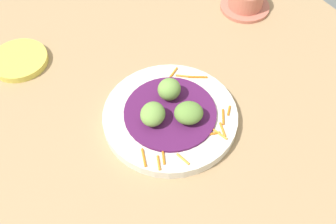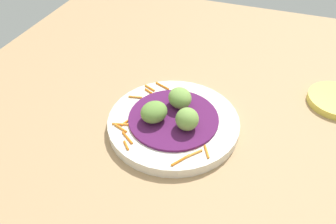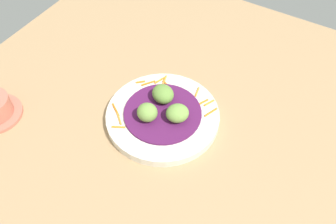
{
  "view_description": "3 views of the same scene",
  "coord_description": "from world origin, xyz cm",
  "px_view_note": "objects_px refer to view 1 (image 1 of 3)",
  "views": [
    {
      "loc": [
        -41.69,
        20.02,
        63.39
      ],
      "look_at": [
        -5.21,
        -3.54,
        6.75
      ],
      "focal_mm": 43.8,
      "sensor_mm": 36.0,
      "label": 1
    },
    {
      "loc": [
        11.24,
        -50.1,
        47.07
      ],
      "look_at": [
        -4.84,
        -5.3,
        5.83
      ],
      "focal_mm": 36.62,
      "sensor_mm": 36.0,
      "label": 2
    },
    {
      "loc": [
        39.98,
        22.55,
        66.77
      ],
      "look_at": [
        -3.18,
        -3.08,
        6.32
      ],
      "focal_mm": 40.11,
      "sensor_mm": 36.0,
      "label": 3
    }
  ],
  "objects_px": {
    "guac_scoop_left": "(169,89)",
    "terracotta_bowl": "(246,0)",
    "guac_scoop_center": "(153,114)",
    "main_plate": "(170,117)",
    "guac_scoop_right": "(189,113)",
    "side_plate_small": "(19,60)"
  },
  "relations": [
    {
      "from": "guac_scoop_left",
      "to": "terracotta_bowl",
      "type": "bearing_deg",
      "value": -64.35
    },
    {
      "from": "guac_scoop_center",
      "to": "terracotta_bowl",
      "type": "distance_m",
      "value": 0.4
    },
    {
      "from": "main_plate",
      "to": "guac_scoop_right",
      "type": "bearing_deg",
      "value": -150.17
    },
    {
      "from": "main_plate",
      "to": "terracotta_bowl",
      "type": "bearing_deg",
      "value": -61.19
    },
    {
      "from": "guac_scoop_right",
      "to": "main_plate",
      "type": "bearing_deg",
      "value": 29.83
    },
    {
      "from": "guac_scoop_left",
      "to": "terracotta_bowl",
      "type": "height_order",
      "value": "guac_scoop_left"
    },
    {
      "from": "main_plate",
      "to": "side_plate_small",
      "type": "height_order",
      "value": "main_plate"
    },
    {
      "from": "guac_scoop_center",
      "to": "terracotta_bowl",
      "type": "relative_size",
      "value": 0.42
    },
    {
      "from": "guac_scoop_center",
      "to": "main_plate",
      "type": "bearing_deg",
      "value": -90.17
    },
    {
      "from": "guac_scoop_left",
      "to": "terracotta_bowl",
      "type": "relative_size",
      "value": 0.38
    },
    {
      "from": "guac_scoop_left",
      "to": "guac_scoop_right",
      "type": "bearing_deg",
      "value": 179.83
    },
    {
      "from": "main_plate",
      "to": "terracotta_bowl",
      "type": "xyz_separation_m",
      "value": [
        0.18,
        -0.32,
        0.01
      ]
    },
    {
      "from": "main_plate",
      "to": "terracotta_bowl",
      "type": "distance_m",
      "value": 0.37
    },
    {
      "from": "guac_scoop_right",
      "to": "side_plate_small",
      "type": "distance_m",
      "value": 0.38
    },
    {
      "from": "guac_scoop_left",
      "to": "terracotta_bowl",
      "type": "distance_m",
      "value": 0.34
    },
    {
      "from": "guac_scoop_left",
      "to": "guac_scoop_center",
      "type": "relative_size",
      "value": 0.9
    },
    {
      "from": "guac_scoop_left",
      "to": "main_plate",
      "type": "bearing_deg",
      "value": 149.83
    },
    {
      "from": "main_plate",
      "to": "guac_scoop_right",
      "type": "distance_m",
      "value": 0.05
    },
    {
      "from": "terracotta_bowl",
      "to": "main_plate",
      "type": "bearing_deg",
      "value": 118.81
    },
    {
      "from": "guac_scoop_right",
      "to": "terracotta_bowl",
      "type": "relative_size",
      "value": 0.45
    },
    {
      "from": "main_plate",
      "to": "side_plate_small",
      "type": "distance_m",
      "value": 0.35
    },
    {
      "from": "main_plate",
      "to": "guac_scoop_left",
      "type": "xyz_separation_m",
      "value": [
        0.03,
        -0.02,
        0.04
      ]
    }
  ]
}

